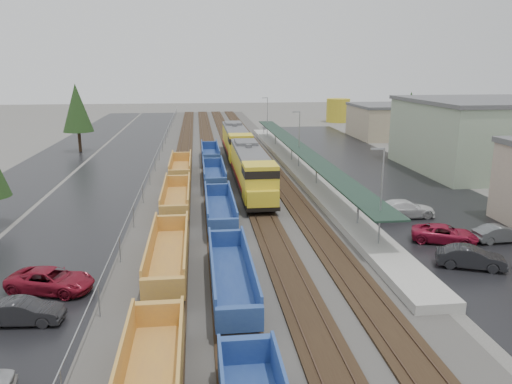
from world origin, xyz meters
TOP-DOWN VIEW (x-y plane):
  - ballast_strip at (0.00, 60.00)m, footprint 20.00×160.00m
  - trackbed at (-0.00, 60.00)m, footprint 14.60×160.00m
  - west_parking_lot at (-15.00, 60.00)m, footprint 10.00×160.00m
  - west_road at (-25.00, 60.00)m, footprint 9.00×160.00m
  - east_commuter_lot at (19.00, 50.00)m, footprint 16.00×100.00m
  - station_platform at (9.50, 50.01)m, footprint 3.00×80.00m
  - chainlink_fence at (-9.50, 58.44)m, footprint 0.08×160.04m
  - distant_hills at (44.79, 210.68)m, footprint 301.00×140.00m
  - tree_west_far at (-23.00, 70.00)m, footprint 4.84×4.84m
  - tree_east at (28.00, 58.00)m, footprint 4.40×4.40m
  - locomotive_lead at (2.00, 39.30)m, footprint 3.25×21.44m
  - locomotive_trail at (2.00, 60.30)m, footprint 3.25×21.44m
  - well_string_yellow at (-6.00, 18.20)m, footprint 2.54×73.34m
  - well_string_blue at (-2.00, 21.65)m, footprint 2.46×86.72m
  - storage_tank at (31.52, 108.92)m, footprint 5.81×5.81m
  - parked_car_west_b at (-13.49, 11.84)m, footprint 1.71×4.28m
  - parked_car_west_c at (-13.12, 15.83)m, footprint 3.77×5.77m
  - parked_car_east_a at (14.80, 16.29)m, footprint 3.21×4.87m
  - parked_car_east_b at (15.49, 21.42)m, footprint 4.16×5.58m
  - parked_car_east_c at (15.10, 28.34)m, footprint 2.54×5.75m
  - parked_car_east_e at (19.90, 21.02)m, footprint 1.73×4.25m

SIDE VIEW (x-z plane):
  - distant_hills at x=44.79m, z-range -12.60..12.60m
  - west_parking_lot at x=-15.00m, z-range 0.00..0.02m
  - west_road at x=-25.00m, z-range 0.00..0.02m
  - east_commuter_lot at x=19.00m, z-range 0.00..0.02m
  - ballast_strip at x=0.00m, z-range 0.00..0.08m
  - trackbed at x=0.00m, z-range 0.05..0.27m
  - parked_car_east_e at x=19.90m, z-range 0.00..1.37m
  - parked_car_west_b at x=-13.49m, z-range 0.00..1.39m
  - parked_car_east_b at x=15.49m, z-range 0.00..1.41m
  - station_platform at x=9.50m, z-range -3.27..4.73m
  - parked_car_west_c at x=-13.12m, z-range 0.00..1.47m
  - parked_car_east_a at x=14.80m, z-range 0.00..1.52m
  - parked_car_east_c at x=15.10m, z-range 0.00..1.64m
  - well_string_blue at x=-2.00m, z-range 0.02..2.20m
  - well_string_yellow at x=-6.00m, z-range 0.00..2.26m
  - chainlink_fence at x=-9.50m, z-range 0.60..2.62m
  - locomotive_lead at x=2.00m, z-range 0.14..4.99m
  - locomotive_trail at x=2.00m, z-range 0.14..4.99m
  - storage_tank at x=31.52m, z-range 0.00..5.81m
  - tree_east at x=28.00m, z-range 1.47..11.47m
  - tree_west_far at x=-23.00m, z-range 1.62..12.62m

